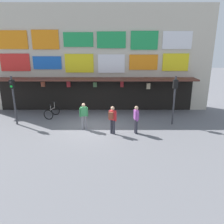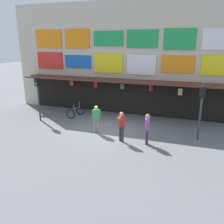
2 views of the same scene
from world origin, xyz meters
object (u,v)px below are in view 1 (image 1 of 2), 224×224
Objects in this scene: traffic_light_far at (175,93)px; pedestrian_in_red at (136,118)px; pedestrian_in_purple at (84,115)px; pedestrian_in_yellow at (113,118)px; traffic_light_near at (13,93)px; bicycle_parked at (52,112)px.

traffic_light_far is 3.26m from pedestrian_in_red.
pedestrian_in_yellow is (1.76, -0.76, 0.04)m from pedestrian_in_purple.
traffic_light_far is 1.90× the size of pedestrian_in_purple.
bicycle_parked is at bearing 37.93° from traffic_light_near.
traffic_light_near and traffic_light_far have the same top height.
pedestrian_in_purple is (-3.15, 0.67, 0.00)m from pedestrian_in_red.
pedestrian_in_red is at bearing -148.58° from traffic_light_far.
traffic_light_near is 1.90× the size of pedestrian_in_red.
traffic_light_near reaches higher than bicycle_parked.
pedestrian_in_red is (5.79, -3.09, 0.55)m from bicycle_parked.
traffic_light_far reaches higher than pedestrian_in_purple.
traffic_light_near is at bearing -142.07° from bicycle_parked.
pedestrian_in_yellow is (-1.39, -0.09, 0.04)m from pedestrian_in_red.
traffic_light_near is 2.50× the size of bicycle_parked.
traffic_light_far reaches higher than pedestrian_in_yellow.
pedestrian_in_red is at bearing -11.91° from pedestrian_in_purple.
bicycle_parked is (-8.39, 1.50, -1.75)m from traffic_light_far.
pedestrian_in_yellow is at bearing -35.87° from bicycle_parked.
traffic_light_near reaches higher than pedestrian_in_yellow.
traffic_light_far is 2.50× the size of bicycle_parked.
traffic_light_near reaches higher than pedestrian_in_purple.
pedestrian_in_red reaches higher than bicycle_parked.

